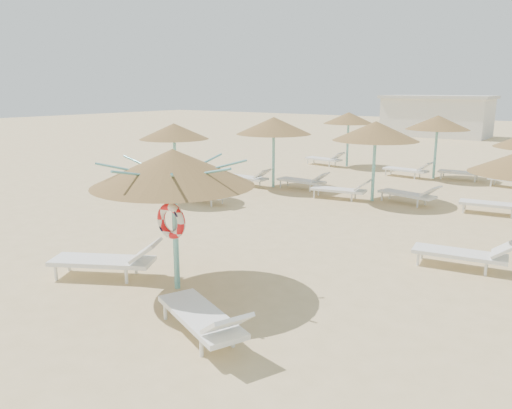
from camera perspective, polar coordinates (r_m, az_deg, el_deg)
The scene contains 6 objects.
ground at distance 9.98m, azimuth -8.06°, elevation -9.25°, with size 120.00×120.00×0.00m, color #D5B782.
main_palapa at distance 9.29m, azimuth -9.47°, elevation 4.11°, with size 3.02×3.02×2.70m.
lounger_main_a at distance 10.62m, azimuth -16.42°, elevation -6.05°, with size 2.26×1.68×0.81m.
lounger_main_b at distance 7.84m, azimuth -5.92°, elevation -12.71°, with size 2.20×1.38×0.77m.
palapa_field at distance 17.20m, azimuth 21.72°, elevation 7.24°, with size 20.66×13.73×2.72m.
service_hut at distance 43.43m, azimuth 19.92°, elevation 9.52°, with size 8.40×4.40×3.25m.
Camera 1 is at (6.54, -6.53, 3.77)m, focal length 35.00 mm.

